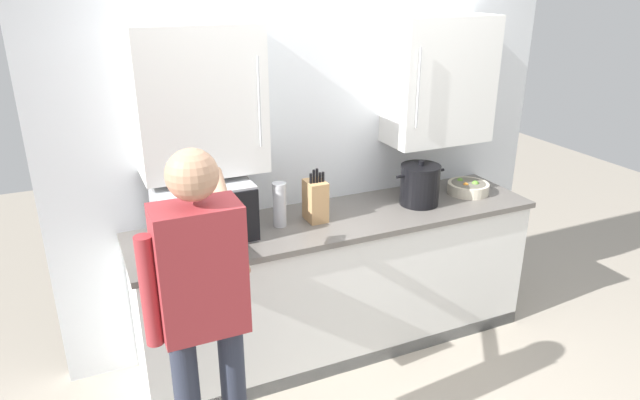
{
  "coord_description": "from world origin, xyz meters",
  "views": [
    {
      "loc": [
        -1.4,
        -1.9,
        2.26
      ],
      "look_at": [
        -0.15,
        0.88,
        1.05
      ],
      "focal_mm": 32.03,
      "sensor_mm": 36.0,
      "label": 1
    }
  ],
  "objects_px": {
    "thermos_flask": "(280,204)",
    "person_figure": "(203,307)",
    "knife_block": "(315,200)",
    "microwave_oven": "(199,212)",
    "stock_pot": "(420,185)",
    "fruit_bowl": "(468,187)"
  },
  "relations": [
    {
      "from": "thermos_flask",
      "to": "person_figure",
      "type": "xyz_separation_m",
      "value": [
        -0.64,
        -0.84,
        -0.03
      ]
    },
    {
      "from": "person_figure",
      "to": "knife_block",
      "type": "bearing_deg",
      "value": 43.89
    },
    {
      "from": "microwave_oven",
      "to": "thermos_flask",
      "type": "height_order",
      "value": "microwave_oven"
    },
    {
      "from": "thermos_flask",
      "to": "stock_pot",
      "type": "bearing_deg",
      "value": -2.56
    },
    {
      "from": "stock_pot",
      "to": "person_figure",
      "type": "distance_m",
      "value": 1.76
    },
    {
      "from": "knife_block",
      "to": "stock_pot",
      "type": "bearing_deg",
      "value": -2.85
    },
    {
      "from": "thermos_flask",
      "to": "fruit_bowl",
      "type": "relative_size",
      "value": 0.97
    },
    {
      "from": "stock_pot",
      "to": "microwave_oven",
      "type": "bearing_deg",
      "value": 178.0
    },
    {
      "from": "stock_pot",
      "to": "thermos_flask",
      "type": "xyz_separation_m",
      "value": [
        -0.92,
        0.04,
        0.0
      ]
    },
    {
      "from": "thermos_flask",
      "to": "person_figure",
      "type": "distance_m",
      "value": 1.06
    },
    {
      "from": "knife_block",
      "to": "person_figure",
      "type": "height_order",
      "value": "person_figure"
    },
    {
      "from": "fruit_bowl",
      "to": "person_figure",
      "type": "height_order",
      "value": "person_figure"
    },
    {
      "from": "fruit_bowl",
      "to": "person_figure",
      "type": "relative_size",
      "value": 0.16
    },
    {
      "from": "thermos_flask",
      "to": "knife_block",
      "type": "bearing_deg",
      "value": -1.64
    },
    {
      "from": "microwave_oven",
      "to": "fruit_bowl",
      "type": "xyz_separation_m",
      "value": [
        1.79,
        -0.02,
        -0.12
      ]
    },
    {
      "from": "microwave_oven",
      "to": "person_figure",
      "type": "xyz_separation_m",
      "value": [
        -0.19,
        -0.85,
        -0.06
      ]
    },
    {
      "from": "person_figure",
      "to": "microwave_oven",
      "type": "bearing_deg",
      "value": 77.64
    },
    {
      "from": "stock_pot",
      "to": "fruit_bowl",
      "type": "xyz_separation_m",
      "value": [
        0.41,
        0.03,
        -0.09
      ]
    },
    {
      "from": "knife_block",
      "to": "person_figure",
      "type": "distance_m",
      "value": 1.2
    },
    {
      "from": "stock_pot",
      "to": "person_figure",
      "type": "height_order",
      "value": "person_figure"
    },
    {
      "from": "thermos_flask",
      "to": "person_figure",
      "type": "height_order",
      "value": "person_figure"
    },
    {
      "from": "fruit_bowl",
      "to": "person_figure",
      "type": "bearing_deg",
      "value": -157.26
    }
  ]
}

